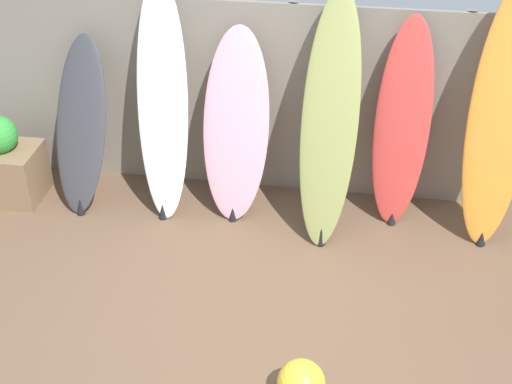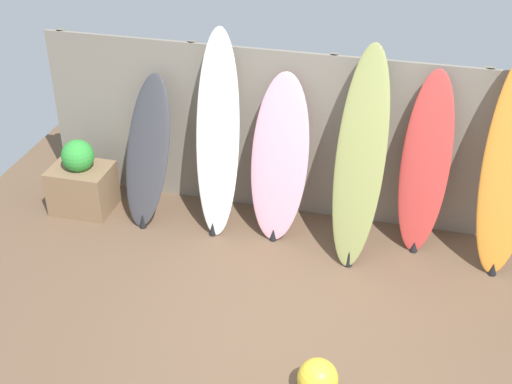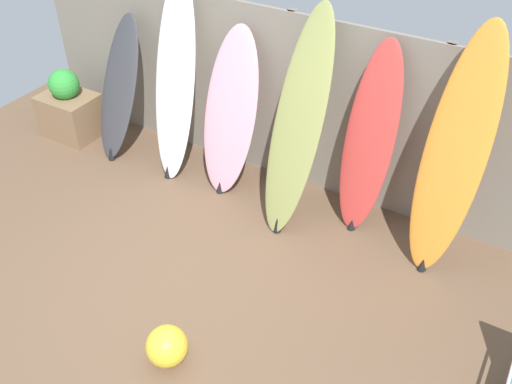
{
  "view_description": "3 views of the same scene",
  "coord_description": "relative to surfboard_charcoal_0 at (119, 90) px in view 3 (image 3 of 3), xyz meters",
  "views": [
    {
      "loc": [
        0.54,
        -3.71,
        3.76
      ],
      "look_at": [
        -0.13,
        0.8,
        0.71
      ],
      "focal_mm": 50.0,
      "sensor_mm": 36.0,
      "label": 1
    },
    {
      "loc": [
        0.87,
        -4.45,
        4.23
      ],
      "look_at": [
        -0.44,
        0.7,
        0.97
      ],
      "focal_mm": 50.0,
      "sensor_mm": 36.0,
      "label": 2
    },
    {
      "loc": [
        2.26,
        -2.48,
        3.64
      ],
      "look_at": [
        0.42,
        0.67,
        0.81
      ],
      "focal_mm": 40.0,
      "sensor_mm": 36.0,
      "label": 3
    }
  ],
  "objects": [
    {
      "name": "ground",
      "position": [
        1.8,
        -1.55,
        -0.75
      ],
      "size": [
        7.68,
        7.68,
        0.0
      ],
      "primitive_type": "plane",
      "color": "brown"
    },
    {
      "name": "fence_back",
      "position": [
        1.8,
        0.46,
        0.15
      ],
      "size": [
        6.08,
        0.11,
        1.8
      ],
      "color": "gray",
      "rests_on": "ground"
    },
    {
      "name": "surfboard_charcoal_0",
      "position": [
        0.0,
        0.0,
        0.0
      ],
      "size": [
        0.54,
        0.72,
        1.52
      ],
      "color": "#38383D",
      "rests_on": "ground"
    },
    {
      "name": "surfboard_white_1",
      "position": [
        0.75,
        0.04,
        0.26
      ],
      "size": [
        0.52,
        0.69,
        2.05
      ],
      "color": "white",
      "rests_on": "ground"
    },
    {
      "name": "surfboard_pink_2",
      "position": [
        1.38,
        0.07,
        0.07
      ],
      "size": [
        0.59,
        0.57,
        1.66
      ],
      "color": "pink",
      "rests_on": "ground"
    },
    {
      "name": "surfboard_olive_3",
      "position": [
        2.18,
        -0.07,
        0.25
      ],
      "size": [
        0.51,
        0.84,
        2.02
      ],
      "color": "olive",
      "rests_on": "ground"
    },
    {
      "name": "surfboard_red_4",
      "position": [
        2.78,
        0.16,
        0.15
      ],
      "size": [
        0.5,
        0.45,
        1.81
      ],
      "color": "#D13D38",
      "rests_on": "ground"
    },
    {
      "name": "surfboard_orange_5",
      "position": [
        3.53,
        0.04,
        0.31
      ],
      "size": [
        0.54,
        0.63,
        2.14
      ],
      "color": "orange",
      "rests_on": "ground"
    },
    {
      "name": "planter_box",
      "position": [
        -0.76,
        -0.09,
        -0.41
      ],
      "size": [
        0.63,
        0.49,
        0.83
      ],
      "color": "#846647",
      "rests_on": "ground"
    },
    {
      "name": "beach_ball",
      "position": [
        2.17,
        -2.09,
        -0.59
      ],
      "size": [
        0.32,
        0.32,
        0.32
      ],
      "primitive_type": "sphere",
      "color": "yellow",
      "rests_on": "ground"
    }
  ]
}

